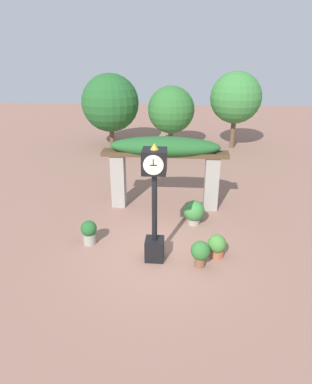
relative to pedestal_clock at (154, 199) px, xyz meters
The scene contains 8 objects.
ground_plane 1.88m from the pedestal_clock, 76.26° to the left, with size 60.00×60.00×0.00m, color #8E6656.
pedestal_clock is the anchor object (origin of this frame).
pergola 3.55m from the pedestal_clock, 88.87° to the left, with size 4.56×1.10×2.72m.
potted_plant_near_left 2.35m from the pedestal_clock, ahead, with size 0.53×0.53×0.68m.
potted_plant_near_right 2.62m from the pedestal_clock, 161.90° to the left, with size 0.49×0.49×0.77m.
potted_plant_far_left 1.92m from the pedestal_clock, 11.38° to the right, with size 0.54×0.54×0.76m.
potted_plant_far_right 2.89m from the pedestal_clock, 62.70° to the left, with size 0.72×0.72×0.85m.
tree_line 12.48m from the pedestal_clock, 92.77° to the left, with size 10.63×3.43×4.48m.
Camera 1 is at (0.65, -8.60, 5.54)m, focal length 32.00 mm.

